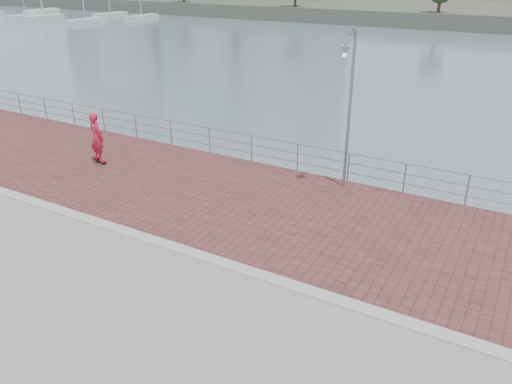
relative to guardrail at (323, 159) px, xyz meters
The scene contains 8 objects.
water 7.50m from the guardrail, 90.00° to the right, with size 400.00×400.00×0.00m, color slate.
brick_lane 3.47m from the guardrail, 90.00° to the right, with size 40.00×6.80×0.02m, color brown.
curb 7.03m from the guardrail, 90.00° to the right, with size 40.00×0.40×0.06m, color #B7B5AD.
guardrail is the anchor object (origin of this frame).
street_lamp 3.39m from the guardrail, 39.80° to the right, with size 0.39×1.13×5.32m.
skateboard 8.92m from the guardrail, 158.94° to the right, with size 0.79×0.38×0.09m.
skateboarder 8.91m from the guardrail, 158.94° to the right, with size 0.72×0.47×1.97m, color red.
marina 95.07m from the guardrail, 145.56° to the left, with size 33.63×19.27×11.56m.
Camera 1 is at (6.54, -9.38, 7.28)m, focal length 35.00 mm.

